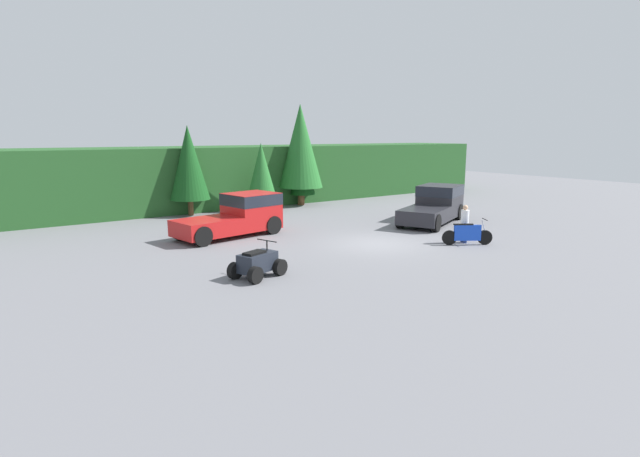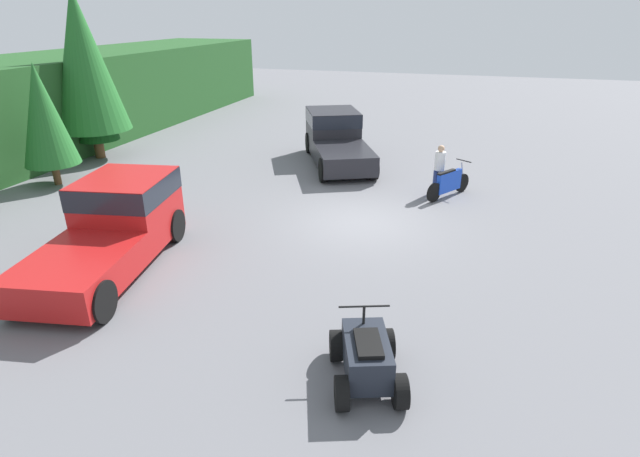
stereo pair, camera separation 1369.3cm
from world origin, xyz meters
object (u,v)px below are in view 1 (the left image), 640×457
Objects in this scene: pickup_truck_second at (435,203)px; dirt_bike at (467,234)px; rider_person at (465,222)px; pickup_truck_red at (239,214)px; quad_atv at (258,264)px.

pickup_truck_second is 3.00× the size of dirt_bike.
dirt_bike is at bearing -107.44° from rider_person.
pickup_truck_red is 2.59× the size of quad_atv.
pickup_truck_second is at bearing 88.99° from dirt_bike.
rider_person is (-3.07, -4.52, -0.11)m from pickup_truck_second.
pickup_truck_red reaches higher than rider_person.
pickup_truck_red is at bearing 150.80° from rider_person.
dirt_bike is 0.92× the size of quad_atv.
rider_person is (0.24, 0.38, 0.46)m from dirt_bike.
pickup_truck_second reaches higher than rider_person.
pickup_truck_second is at bearing -25.05° from pickup_truck_red.
quad_atv is (-2.71, -6.99, -0.58)m from pickup_truck_red.
pickup_truck_red is 10.73m from dirt_bike.
rider_person is at bearing -148.89° from pickup_truck_second.
rider_person is at bearing -54.20° from pickup_truck_red.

